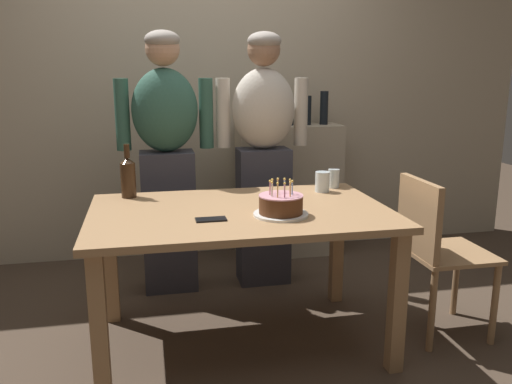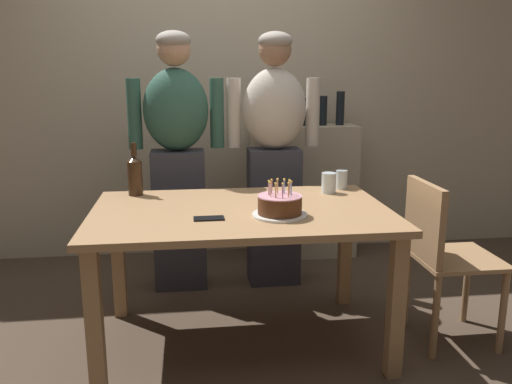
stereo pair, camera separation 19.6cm
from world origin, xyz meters
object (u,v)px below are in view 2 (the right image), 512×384
Objects in this scene: wine_bottle at (135,175)px; person_woman_cardigan at (274,156)px; person_man_bearded at (177,158)px; birthday_cake at (280,206)px; water_glass_far at (342,180)px; cell_phone at (209,218)px; dining_chair at (440,249)px; water_glass_near at (329,183)px.

person_woman_cardigan reaches higher than wine_bottle.
person_woman_cardigan is at bearing -180.00° from person_man_bearded.
wine_bottle reaches higher than birthday_cake.
water_glass_far is 0.56m from person_woman_cardigan.
cell_phone is 0.09× the size of person_woman_cardigan.
dining_chair is (0.86, 0.05, -0.27)m from birthday_cake.
wine_bottle reaches higher than water_glass_far.
water_glass_far is 0.38× the size of wine_bottle.
water_glass_far is at bearing 49.24° from birthday_cake.
birthday_cake is 0.34m from cell_phone.
wine_bottle is 0.50m from person_man_bearded.
water_glass_far is at bearing 39.55° from dining_chair.
dining_chair is at bearing 145.84° from person_man_bearded.
wine_bottle is at bearing 124.69° from cell_phone.
person_man_bearded is (-0.50, 0.98, 0.08)m from birthday_cake.
wine_bottle is (-1.19, -0.00, 0.06)m from water_glass_far.
dining_chair is (0.50, -0.39, -0.28)m from water_glass_near.
water_glass_near is 1.09m from wine_bottle.
birthday_cake reaches higher than water_glass_near.
person_man_bearded is at bearing 148.35° from water_glass_near.
cell_phone is at bearing -146.79° from water_glass_near.
water_glass_far is 0.69m from dining_chair.
birthday_cake reaches higher than cell_phone.
water_glass_far is 0.13× the size of dining_chair.
birthday_cake is at bearing 82.40° from person_woman_cardigan.
birthday_cake is at bearing -130.76° from water_glass_far.
water_glass_near is at bearing -4.60° from wine_bottle.
birthday_cake is at bearing 1.75° from cell_phone.
person_woman_cardigan reaches higher than birthday_cake.
cell_phone is 1.22m from dining_chair.
person_man_bearded is (-0.16, 0.99, 0.13)m from cell_phone.
water_glass_far is 0.07× the size of person_woman_cardigan.
person_man_bearded is (-0.86, 0.53, 0.08)m from water_glass_near.
water_glass_near is 0.07× the size of person_woman_cardigan.
person_woman_cardigan reaches higher than cell_phone.
person_man_bearded is at bearing 117.12° from birthday_cake.
water_glass_near reaches higher than cell_phone.
water_glass_near is at bearing 148.35° from person_man_bearded.
birthday_cake is 0.31× the size of dining_chair.
water_glass_near is 0.84m from cell_phone.
birthday_cake is 2.38× the size of water_glass_far.
cell_phone is 1.10m from person_woman_cardigan.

